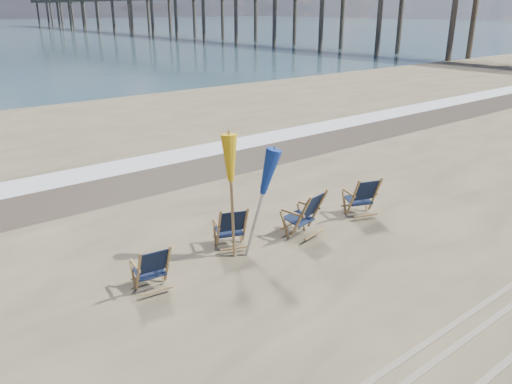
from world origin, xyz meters
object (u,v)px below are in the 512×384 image
beach_chair_1 (245,227)px  umbrella_yellow (231,166)px  beach_chair_3 (375,196)px  fishing_pier (166,7)px  beach_chair_2 (318,210)px  umbrella_blue (259,176)px  beach_chair_0 (168,266)px

beach_chair_1 → umbrella_yellow: umbrella_yellow is taller
beach_chair_3 → fishing_pier: (35.38, 72.79, 4.16)m
beach_chair_2 → beach_chair_3: (1.66, -0.16, -0.02)m
fishing_pier → beach_chair_2: bearing=-117.0°
fishing_pier → umbrella_yellow: bearing=-118.3°
umbrella_yellow → umbrella_blue: umbrella_yellow is taller
beach_chair_3 → beach_chair_0: bearing=18.4°
beach_chair_0 → umbrella_yellow: (1.57, 0.35, 1.34)m
beach_chair_3 → umbrella_blue: 3.41m
beach_chair_1 → umbrella_yellow: 1.36m
beach_chair_1 → beach_chair_3: 3.30m
beach_chair_0 → umbrella_blue: bearing=-171.3°
beach_chair_1 → umbrella_blue: bearing=116.7°
umbrella_blue → umbrella_yellow: bearing=140.7°
beach_chair_0 → beach_chair_2: beach_chair_2 is taller
beach_chair_0 → umbrella_blue: umbrella_blue is taller
beach_chair_1 → umbrella_blue: (0.04, -0.36, 1.13)m
beach_chair_0 → beach_chair_1: beach_chair_1 is taller
beach_chair_1 → beach_chair_3: bearing=-168.2°
beach_chair_1 → umbrella_blue: size_ratio=0.44×
beach_chair_3 → umbrella_yellow: size_ratio=0.43×
beach_chair_1 → umbrella_yellow: (-0.34, -0.05, 1.32)m
beach_chair_0 → beach_chair_1: 1.95m
umbrella_blue → beach_chair_0: bearing=-179.0°
beach_chair_0 → beach_chair_3: beach_chair_3 is taller
beach_chair_2 → umbrella_blue: 1.90m
beach_chair_2 → beach_chair_3: bearing=164.2°
fishing_pier → beach_chair_3: bearing=-115.9°
beach_chair_0 → umbrella_yellow: bearing=-159.9°
beach_chair_1 → fishing_pier: fishing_pier is taller
beach_chair_0 → beach_chair_3: bearing=-173.7°
umbrella_yellow → fishing_pier: (38.98, 72.32, 2.87)m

